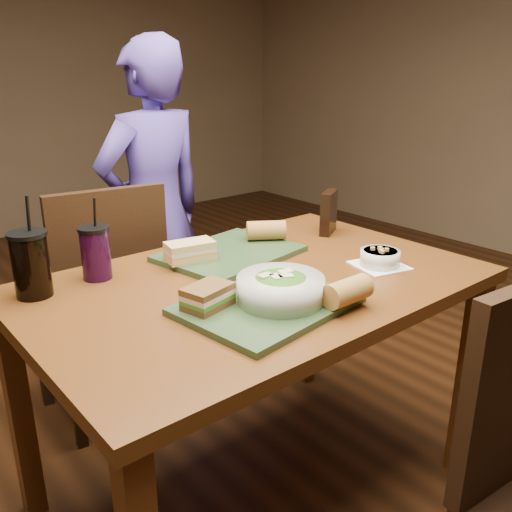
# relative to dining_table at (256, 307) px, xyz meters

# --- Properties ---
(ground) EXTENTS (6.00, 6.00, 0.00)m
(ground) POSITION_rel_dining_table_xyz_m (0.00, 0.00, -0.66)
(ground) COLOR #381C0B
(ground) RESTS_ON ground
(dining_table) EXTENTS (1.30, 0.85, 0.75)m
(dining_table) POSITION_rel_dining_table_xyz_m (0.00, 0.00, 0.00)
(dining_table) COLOR #592F11
(dining_table) RESTS_ON ground
(chair_far) EXTENTS (0.46, 0.46, 0.94)m
(chair_far) POSITION_rel_dining_table_xyz_m (-0.19, 0.67, -0.13)
(chair_far) COLOR black
(chair_far) RESTS_ON ground
(diner) EXTENTS (0.56, 0.40, 1.46)m
(diner) POSITION_rel_dining_table_xyz_m (0.18, 0.91, 0.07)
(diner) COLOR #47338D
(diner) RESTS_ON ground
(tray_near) EXTENTS (0.46, 0.37, 0.02)m
(tray_near) POSITION_rel_dining_table_xyz_m (-0.11, -0.17, 0.10)
(tray_near) COLOR #2A4022
(tray_near) RESTS_ON dining_table
(tray_far) EXTENTS (0.47, 0.39, 0.02)m
(tray_far) POSITION_rel_dining_table_xyz_m (0.06, 0.21, 0.10)
(tray_far) COLOR #2A4022
(tray_far) RESTS_ON dining_table
(salad_bowl) EXTENTS (0.22, 0.22, 0.07)m
(salad_bowl) POSITION_rel_dining_table_xyz_m (-0.08, -0.19, 0.15)
(salad_bowl) COLOR silver
(salad_bowl) RESTS_ON tray_near
(soup_bowl) EXTENTS (0.18, 0.18, 0.06)m
(soup_bowl) POSITION_rel_dining_table_xyz_m (0.36, -0.16, 0.12)
(soup_bowl) COLOR white
(soup_bowl) RESTS_ON dining_table
(sandwich_near) EXTENTS (0.14, 0.11, 0.06)m
(sandwich_near) POSITION_rel_dining_table_xyz_m (-0.24, -0.10, 0.14)
(sandwich_near) COLOR #593819
(sandwich_near) RESTS_ON tray_near
(sandwich_far) EXTENTS (0.16, 0.11, 0.06)m
(sandwich_far) POSITION_rel_dining_table_xyz_m (-0.08, 0.22, 0.14)
(sandwich_far) COLOR tan
(sandwich_far) RESTS_ON tray_far
(baguette_near) EXTENTS (0.13, 0.07, 0.06)m
(baguette_near) POSITION_rel_dining_table_xyz_m (0.04, -0.31, 0.14)
(baguette_near) COLOR #AD7533
(baguette_near) RESTS_ON tray_near
(baguette_far) EXTENTS (0.15, 0.13, 0.07)m
(baguette_far) POSITION_rel_dining_table_xyz_m (0.23, 0.22, 0.14)
(baguette_far) COLOR #AD7533
(baguette_far) RESTS_ON tray_far
(cup_cola) EXTENTS (0.10, 0.10, 0.27)m
(cup_cola) POSITION_rel_dining_table_xyz_m (-0.53, 0.29, 0.18)
(cup_cola) COLOR black
(cup_cola) RESTS_ON dining_table
(cup_berry) EXTENTS (0.09, 0.09, 0.24)m
(cup_berry) POSITION_rel_dining_table_xyz_m (-0.35, 0.30, 0.17)
(cup_berry) COLOR black
(cup_berry) RESTS_ON dining_table
(chip_bag) EXTENTS (0.12, 0.09, 0.16)m
(chip_bag) POSITION_rel_dining_table_xyz_m (0.50, 0.18, 0.17)
(chip_bag) COLOR black
(chip_bag) RESTS_ON dining_table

